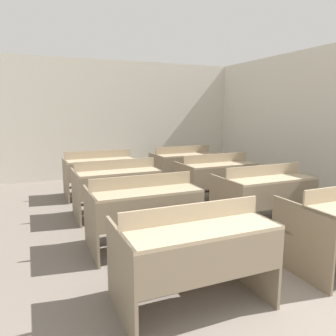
% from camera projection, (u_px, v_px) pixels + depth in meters
% --- Properties ---
extents(wall_back, '(6.57, 0.06, 2.83)m').
position_uv_depth(wall_back, '(112.00, 119.00, 8.09)').
color(wall_back, beige).
rests_on(wall_back, ground_plane).
extents(wall_right_with_window, '(0.06, 7.38, 2.83)m').
position_uv_depth(wall_right_with_window, '(331.00, 124.00, 6.07)').
color(wall_right_with_window, beige).
rests_on(wall_right_with_window, ground_plane).
extents(bench_front_left, '(1.26, 0.80, 0.89)m').
position_uv_depth(bench_front_left, '(194.00, 251.00, 2.72)').
color(bench_front_left, '#7E6E58').
rests_on(bench_front_left, ground_plane).
extents(bench_second_left, '(1.26, 0.80, 0.89)m').
position_uv_depth(bench_second_left, '(143.00, 208.00, 3.90)').
color(bench_second_left, '#7B6C55').
rests_on(bench_second_left, ground_plane).
extents(bench_second_right, '(1.26, 0.80, 0.89)m').
position_uv_depth(bench_second_right, '(264.00, 194.00, 4.60)').
color(bench_second_right, '#80715A').
rests_on(bench_second_right, ground_plane).
extents(bench_third_left, '(1.26, 0.80, 0.89)m').
position_uv_depth(bench_third_left, '(117.00, 185.00, 5.10)').
color(bench_third_left, '#7F7059').
rests_on(bench_third_left, ground_plane).
extents(bench_third_right, '(1.26, 0.80, 0.89)m').
position_uv_depth(bench_third_right, '(216.00, 177.00, 5.77)').
color(bench_third_right, '#7B6C55').
rests_on(bench_third_right, ground_plane).
extents(bench_back_left, '(1.26, 0.80, 0.89)m').
position_uv_depth(bench_back_left, '(99.00, 171.00, 6.27)').
color(bench_back_left, '#81715A').
rests_on(bench_back_left, ground_plane).
extents(bench_back_right, '(1.26, 0.80, 0.89)m').
position_uv_depth(bench_back_right, '(183.00, 165.00, 7.00)').
color(bench_back_right, '#7A6B54').
rests_on(bench_back_right, ground_plane).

